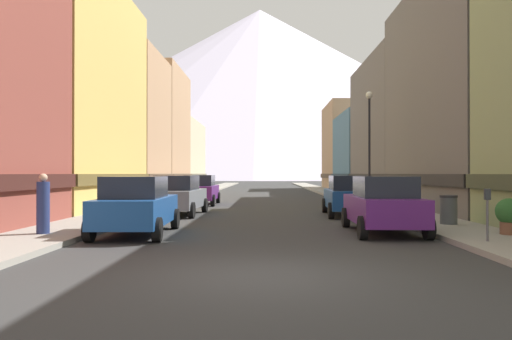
{
  "coord_description": "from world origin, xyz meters",
  "views": [
    {
      "loc": [
        0.12,
        -9.18,
        1.87
      ],
      "look_at": [
        -0.8,
        38.92,
        2.21
      ],
      "focal_mm": 35.07,
      "sensor_mm": 36.0,
      "label": 1
    }
  ],
  "objects_px": {
    "car_left_2": "(200,190)",
    "car_right_1": "(349,195)",
    "car_right_0": "(383,204)",
    "pedestrian_0": "(43,206)",
    "trash_bin_right": "(449,209)",
    "potted_plant_0": "(509,214)",
    "car_left_0": "(136,205)",
    "parking_meter_near": "(487,207)",
    "streetlamp_right": "(369,132)",
    "car_left_1": "(178,195)"
  },
  "relations": [
    {
      "from": "car_left_2",
      "to": "car_right_1",
      "type": "bearing_deg",
      "value": -45.5
    },
    {
      "from": "car_right_0",
      "to": "pedestrian_0",
      "type": "bearing_deg",
      "value": -171.41
    },
    {
      "from": "trash_bin_right",
      "to": "potted_plant_0",
      "type": "height_order",
      "value": "potted_plant_0"
    },
    {
      "from": "car_left_0",
      "to": "car_right_1",
      "type": "xyz_separation_m",
      "value": [
        7.6,
        7.05,
        0.0
      ]
    },
    {
      "from": "parking_meter_near",
      "to": "streetlamp_right",
      "type": "bearing_deg",
      "value": 91.84
    },
    {
      "from": "car_left_0",
      "to": "parking_meter_near",
      "type": "height_order",
      "value": "car_left_0"
    },
    {
      "from": "car_left_2",
      "to": "pedestrian_0",
      "type": "xyz_separation_m",
      "value": [
        -2.45,
        -15.69,
        0.05
      ]
    },
    {
      "from": "car_left_0",
      "to": "car_left_2",
      "type": "relative_size",
      "value": 1.01
    },
    {
      "from": "car_right_0",
      "to": "streetlamp_right",
      "type": "relative_size",
      "value": 0.76
    },
    {
      "from": "car_left_1",
      "to": "streetlamp_right",
      "type": "distance_m",
      "value": 10.09
    },
    {
      "from": "car_left_0",
      "to": "car_right_1",
      "type": "relative_size",
      "value": 1.0
    },
    {
      "from": "streetlamp_right",
      "to": "parking_meter_near",
      "type": "bearing_deg",
      "value": -88.16
    },
    {
      "from": "streetlamp_right",
      "to": "car_right_0",
      "type": "bearing_deg",
      "value": -99.22
    },
    {
      "from": "parking_meter_near",
      "to": "trash_bin_right",
      "type": "distance_m",
      "value": 4.39
    },
    {
      "from": "potted_plant_0",
      "to": "car_left_2",
      "type": "bearing_deg",
      "value": 124.63
    },
    {
      "from": "parking_meter_near",
      "to": "streetlamp_right",
      "type": "relative_size",
      "value": 0.23
    },
    {
      "from": "car_left_2",
      "to": "car_right_1",
      "type": "height_order",
      "value": "same"
    },
    {
      "from": "parking_meter_near",
      "to": "potted_plant_0",
      "type": "relative_size",
      "value": 1.3
    },
    {
      "from": "car_left_1",
      "to": "car_right_1",
      "type": "distance_m",
      "value": 7.6
    },
    {
      "from": "car_right_1",
      "to": "parking_meter_near",
      "type": "xyz_separation_m",
      "value": [
        1.95,
        -9.35,
        0.11
      ]
    },
    {
      "from": "car_left_1",
      "to": "streetlamp_right",
      "type": "bearing_deg",
      "value": 17.75
    },
    {
      "from": "car_left_0",
      "to": "pedestrian_0",
      "type": "relative_size",
      "value": 2.6
    },
    {
      "from": "trash_bin_right",
      "to": "potted_plant_0",
      "type": "xyz_separation_m",
      "value": [
        0.65,
        -2.89,
        0.07
      ]
    },
    {
      "from": "pedestrian_0",
      "to": "streetlamp_right",
      "type": "relative_size",
      "value": 0.29
    },
    {
      "from": "parking_meter_near",
      "to": "streetlamp_right",
      "type": "xyz_separation_m",
      "value": [
        -0.4,
        12.47,
        2.97
      ]
    },
    {
      "from": "car_right_1",
      "to": "pedestrian_0",
      "type": "height_order",
      "value": "pedestrian_0"
    },
    {
      "from": "car_left_1",
      "to": "car_right_1",
      "type": "height_order",
      "value": "same"
    },
    {
      "from": "car_left_1",
      "to": "pedestrian_0",
      "type": "height_order",
      "value": "pedestrian_0"
    },
    {
      "from": "parking_meter_near",
      "to": "pedestrian_0",
      "type": "distance_m",
      "value": 12.08
    },
    {
      "from": "parking_meter_near",
      "to": "streetlamp_right",
      "type": "distance_m",
      "value": 12.82
    },
    {
      "from": "pedestrian_0",
      "to": "streetlamp_right",
      "type": "bearing_deg",
      "value": 43.66
    },
    {
      "from": "parking_meter_near",
      "to": "potted_plant_0",
      "type": "bearing_deg",
      "value": 49.15
    },
    {
      "from": "pedestrian_0",
      "to": "parking_meter_near",
      "type": "bearing_deg",
      "value": -6.63
    },
    {
      "from": "car_left_1",
      "to": "streetlamp_right",
      "type": "height_order",
      "value": "streetlamp_right"
    },
    {
      "from": "car_left_1",
      "to": "potted_plant_0",
      "type": "bearing_deg",
      "value": -36.83
    },
    {
      "from": "car_right_0",
      "to": "pedestrian_0",
      "type": "relative_size",
      "value": 2.58
    },
    {
      "from": "car_left_1",
      "to": "car_left_2",
      "type": "relative_size",
      "value": 1.02
    },
    {
      "from": "car_right_1",
      "to": "potted_plant_0",
      "type": "relative_size",
      "value": 4.36
    },
    {
      "from": "car_left_2",
      "to": "parking_meter_near",
      "type": "relative_size",
      "value": 3.31
    },
    {
      "from": "car_left_1",
      "to": "potted_plant_0",
      "type": "relative_size",
      "value": 4.37
    },
    {
      "from": "car_left_0",
      "to": "car_left_1",
      "type": "relative_size",
      "value": 1.0
    },
    {
      "from": "car_left_0",
      "to": "car_left_2",
      "type": "xyz_separation_m",
      "value": [
        -0.0,
        14.78,
        0.0
      ]
    },
    {
      "from": "car_left_0",
      "to": "streetlamp_right",
      "type": "distance_m",
      "value": 14.02
    },
    {
      "from": "car_left_2",
      "to": "parking_meter_near",
      "type": "distance_m",
      "value": 19.57
    },
    {
      "from": "car_left_0",
      "to": "trash_bin_right",
      "type": "relative_size",
      "value": 4.55
    },
    {
      "from": "trash_bin_right",
      "to": "car_left_2",
      "type": "bearing_deg",
      "value": 128.53
    },
    {
      "from": "car_left_0",
      "to": "streetlamp_right",
      "type": "bearing_deg",
      "value": 48.02
    },
    {
      "from": "car_left_1",
      "to": "potted_plant_0",
      "type": "xyz_separation_m",
      "value": [
        10.8,
        -8.09,
        -0.18
      ]
    },
    {
      "from": "pedestrian_0",
      "to": "car_right_0",
      "type": "bearing_deg",
      "value": 8.59
    },
    {
      "from": "car_right_0",
      "to": "parking_meter_near",
      "type": "bearing_deg",
      "value": -56.17
    }
  ]
}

